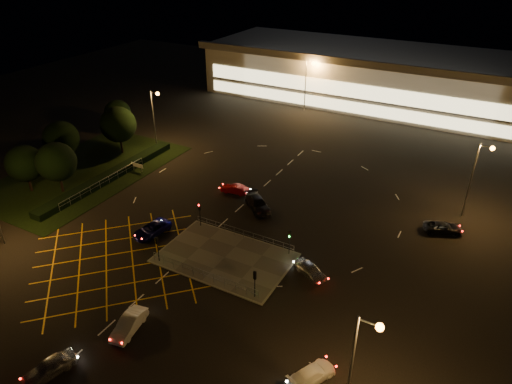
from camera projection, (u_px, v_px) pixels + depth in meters
The scene contains 26 objects.
ground at pixel (219, 244), 53.16m from camera, with size 180.00×180.00×0.00m, color black.
pedestrian_island at pixel (225, 258), 50.76m from camera, with size 14.00×9.00×0.12m, color #4C4944.
grass_verge at pixel (86, 172), 69.43m from camera, with size 18.00×30.00×0.08m, color black.
hedge at pixel (110, 176), 67.12m from camera, with size 2.00×26.00×1.00m, color black.
supermarket at pixel (374, 75), 98.02m from camera, with size 72.00×26.50×10.50m.
streetlight_se at pixel (359, 357), 30.69m from camera, with size 1.78×0.56×10.03m.
streetlight_nw at pixel (155, 112), 73.59m from camera, with size 1.78×0.56×10.03m.
streetlight_ne at pixel (477, 171), 55.07m from camera, with size 1.78×0.56×10.03m.
streetlight_far_left at pixel (308, 79), 90.72m from camera, with size 1.78×0.56×10.03m.
signal_sw at pixel (157, 244), 49.08m from camera, with size 0.28×0.30×3.15m.
signal_se at pixel (255, 279), 44.07m from camera, with size 0.28×0.30×3.15m.
signal_nw at pixel (200, 210), 55.20m from camera, with size 0.28×0.30×3.15m.
signal_ne at pixel (290, 237), 50.19m from camera, with size 0.28×0.30×3.15m.
tree_a at pixel (24, 163), 62.04m from camera, with size 5.04×5.04×6.86m.
tree_b at pixel (61, 139), 68.86m from camera, with size 5.40×5.40×7.35m.
tree_c at pixel (118, 125), 73.16m from camera, with size 5.76×5.76×7.84m.
tree_d at pixel (118, 113), 80.72m from camera, with size 4.68×4.68×6.37m.
tree_e at pixel (56, 162), 61.75m from camera, with size 5.40×5.40×7.35m.
car_near_silver at pixel (49, 367), 37.02m from camera, with size 1.71×4.24×1.44m, color #9E9FA5.
car_queue_white at pixel (129, 324), 41.14m from camera, with size 1.52×4.35×1.43m, color silver.
car_left_blue at pixel (152, 229), 54.59m from camera, with size 2.25×4.88×1.36m, color #0E0D51.
car_far_dkgrey at pixel (258, 204), 59.61m from camera, with size 2.20×5.41×1.57m, color black.
car_right_silver at pixel (311, 270), 47.88m from camera, with size 1.63×4.05×1.38m, color #A3A6AA.
car_circ_red at pixel (235, 189), 63.45m from camera, with size 1.32×3.78×1.24m, color maroon.
car_east_grey at pixel (443, 228), 54.98m from camera, with size 2.09×4.54×1.26m, color black.
car_approach_white at pixel (312, 374), 36.54m from camera, with size 1.75×4.30×1.25m, color white.
Camera 1 is at (24.54, -36.09, 31.24)m, focal length 32.00 mm.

